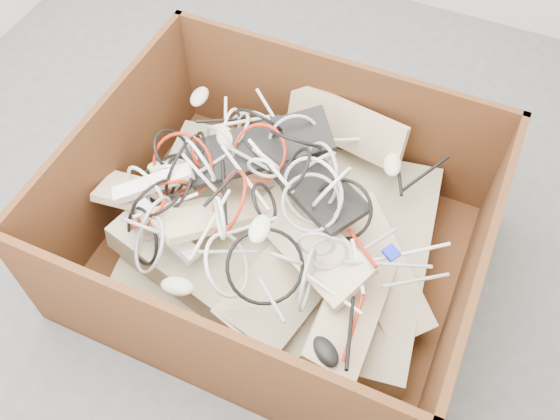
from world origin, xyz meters
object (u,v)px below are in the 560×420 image
at_px(power_strip_left, 153,183).
at_px(power_strip_right, 166,231).
at_px(cardboard_box, 273,239).
at_px(vga_plug, 391,253).

height_order(power_strip_left, power_strip_right, power_strip_left).
xyz_separation_m(cardboard_box, vga_plug, (0.42, -0.04, 0.24)).
distance_m(power_strip_left, vga_plug, 0.80).
distance_m(power_strip_right, vga_plug, 0.71).
distance_m(cardboard_box, power_strip_left, 0.47).
bearing_deg(power_strip_left, power_strip_right, -82.69).
bearing_deg(vga_plug, power_strip_left, -145.99).
bearing_deg(vga_plug, power_strip_right, -135.35).
bearing_deg(power_strip_right, vga_plug, 33.55).
xyz_separation_m(cardboard_box, power_strip_left, (-0.39, -0.10, 0.24)).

